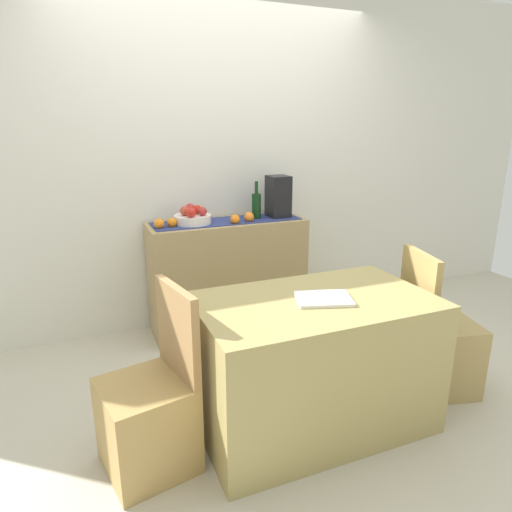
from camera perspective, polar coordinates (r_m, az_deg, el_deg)
The scene contains 20 objects.
ground_plane at distance 3.04m, azimuth 3.07°, elevation -15.87°, with size 6.40×6.40×0.02m, color beige.
room_wall_rear at distance 3.68m, azimuth -4.67°, elevation 12.27°, with size 6.40×0.06×2.70m, color silver.
sideboard_console at distance 3.61m, azimuth -3.58°, elevation -2.51°, with size 1.22×0.42×0.89m, color tan.
table_runner at distance 3.49m, azimuth -3.71°, elevation 4.47°, with size 1.15×0.32×0.01m, color navy.
fruit_bowl at distance 3.40m, azimuth -8.06°, elevation 4.64°, with size 0.28×0.28×0.06m, color silver.
apple_upper at distance 3.38m, azimuth -9.04°, elevation 5.69°, with size 0.07×0.07×0.07m, color #B23E2C.
apple_center at distance 3.31m, azimuth -8.24°, elevation 5.49°, with size 0.07×0.07×0.07m, color red.
apple_left at distance 3.47m, azimuth -8.37°, elevation 6.01°, with size 0.07×0.07×0.07m, color #B42D2B.
apple_front at distance 3.43m, azimuth -7.47°, elevation 5.88°, with size 0.07×0.07×0.07m, color red.
apple_rear at distance 3.36m, azimuth -6.81°, elevation 5.66°, with size 0.07×0.07×0.07m, color #A62D2B.
wine_bottle at distance 3.55m, azimuth 0.04°, elevation 6.47°, with size 0.07×0.07×0.30m.
coffee_maker at distance 3.62m, azimuth 2.84°, elevation 7.54°, with size 0.16×0.18×0.33m, color black.
orange_loose_mid at distance 3.45m, azimuth -0.89°, elevation 4.97°, with size 0.08×0.08×0.08m, color orange.
orange_loose_end at distance 3.30m, azimuth -12.19°, elevation 4.04°, with size 0.07×0.07×0.07m, color orange.
orange_loose_far at distance 3.33m, azimuth -10.63°, elevation 4.18°, with size 0.07×0.07×0.07m, color orange.
orange_loose_near_bowl at distance 3.39m, azimuth -2.67°, elevation 4.69°, with size 0.07×0.07×0.07m, color orange.
dining_table at distance 2.53m, azimuth 7.27°, elevation -13.23°, with size 1.24×0.74×0.74m, color tan.
open_book at distance 2.35m, azimuth 8.59°, elevation -5.40°, with size 0.28×0.21×0.02m, color white.
chair_near_window at distance 2.34m, azimuth -13.29°, elevation -19.28°, with size 0.47×0.47×0.90m.
chair_by_corner at distance 3.07m, azimuth 21.97°, elevation -10.91°, with size 0.48×0.48×0.90m.
Camera 1 is at (-1.12, -2.31, 1.62)m, focal length 31.49 mm.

